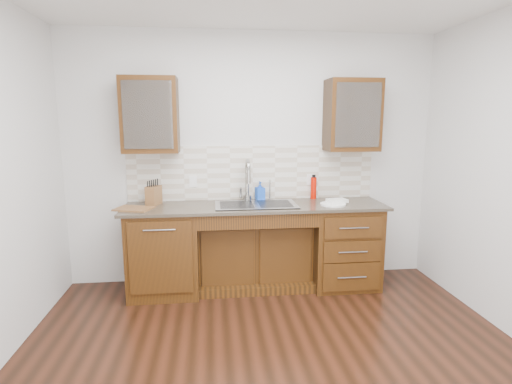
{
  "coord_description": "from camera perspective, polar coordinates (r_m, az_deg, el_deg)",
  "views": [
    {
      "loc": [
        -0.45,
        -2.6,
        1.79
      ],
      "look_at": [
        0.0,
        1.4,
        1.05
      ],
      "focal_mm": 28.0,
      "sensor_mm": 36.0,
      "label": 1
    }
  ],
  "objects": [
    {
      "name": "wall_front",
      "position": [
        1.01,
        21.63,
        -15.97
      ],
      "size": [
        4.0,
        0.1,
        2.7
      ],
      "primitive_type": "cube",
      "color": "silver",
      "rests_on": "ground"
    },
    {
      "name": "outlet_right",
      "position": [
        4.51,
        7.77,
        1.79
      ],
      "size": [
        0.08,
        0.01,
        0.12
      ],
      "primitive_type": "cube",
      "color": "white",
      "rests_on": "backsplash"
    },
    {
      "name": "cup_right_b",
      "position": [
        4.49,
        15.24,
        9.83
      ],
      "size": [
        0.12,
        0.12,
        0.09
      ],
      "primitive_type": "imported",
      "rotation": [
        0.0,
        0.0,
        0.18
      ],
      "color": "white",
      "rests_on": "upper_cabinet_right"
    },
    {
      "name": "ground",
      "position": [
        3.21,
        3.09,
        -24.52
      ],
      "size": [
        4.0,
        3.5,
        0.1
      ],
      "primitive_type": "cube",
      "color": "#37180D"
    },
    {
      "name": "faucet",
      "position": [
        4.31,
        -1.28,
        1.34
      ],
      "size": [
        0.04,
        0.04,
        0.4
      ],
      "primitive_type": "cylinder",
      "color": "#999993",
      "rests_on": "countertop"
    },
    {
      "name": "base_cabinet_right",
      "position": [
        4.48,
        12.21,
        -7.36
      ],
      "size": [
        0.7,
        0.62,
        0.88
      ],
      "primitive_type": "cube",
      "color": "#593014",
      "rests_on": "ground"
    },
    {
      "name": "cup_left_b",
      "position": [
        4.2,
        -13.06,
        9.92
      ],
      "size": [
        0.13,
        0.13,
        0.09
      ],
      "primitive_type": "imported",
      "rotation": [
        0.0,
        0.0,
        0.41
      ],
      "color": "white",
      "rests_on": "upper_cabinet_left"
    },
    {
      "name": "knife_block",
      "position": [
        4.27,
        -14.41,
        -0.45
      ],
      "size": [
        0.16,
        0.2,
        0.2
      ],
      "primitive_type": "cube",
      "rotation": [
        0.0,
        0.0,
        -0.35
      ],
      "color": "olive",
      "rests_on": "countertop"
    },
    {
      "name": "upper_cabinet_right",
      "position": [
        4.44,
        13.57,
        10.59
      ],
      "size": [
        0.55,
        0.34,
        0.75
      ],
      "primitive_type": "cube",
      "color": "#593014",
      "rests_on": "wall_back"
    },
    {
      "name": "cup_left_a",
      "position": [
        4.23,
        -15.46,
        9.81
      ],
      "size": [
        0.14,
        0.14,
        0.09
      ],
      "primitive_type": "imported",
      "rotation": [
        0.0,
        0.0,
        0.17
      ],
      "color": "white",
      "rests_on": "upper_cabinet_left"
    },
    {
      "name": "base_cabinet_left",
      "position": [
        4.28,
        -12.93,
        -8.21
      ],
      "size": [
        0.7,
        0.62,
        0.88
      ],
      "primitive_type": "cube",
      "color": "#593014",
      "rests_on": "ground"
    },
    {
      "name": "countertop",
      "position": [
        4.14,
        -0.04,
        -2.05
      ],
      "size": [
        2.7,
        0.65,
        0.03
      ],
      "primitive_type": "cube",
      "color": "#84705B",
      "rests_on": "base_cabinet_left"
    },
    {
      "name": "backsplash",
      "position": [
        4.4,
        -0.5,
        2.78
      ],
      "size": [
        2.7,
        0.02,
        0.59
      ],
      "primitive_type": "cube",
      "color": "beige",
      "rests_on": "wall_back"
    },
    {
      "name": "dish_towel",
      "position": [
        4.29,
        11.5,
        -1.21
      ],
      "size": [
        0.22,
        0.18,
        0.03
      ],
      "primitive_type": "cube",
      "rotation": [
        0.0,
        0.0,
        0.18
      ],
      "color": "white",
      "rests_on": "plate"
    },
    {
      "name": "cup_right_a",
      "position": [
        4.41,
        12.57,
        9.94
      ],
      "size": [
        0.15,
        0.15,
        0.09
      ],
      "primitive_type": "imported",
      "rotation": [
        0.0,
        0.0,
        -0.39
      ],
      "color": "white",
      "rests_on": "upper_cabinet_right"
    },
    {
      "name": "soap_bottle",
      "position": [
        4.37,
        0.58,
        0.17
      ],
      "size": [
        0.11,
        0.11,
        0.2
      ],
      "primitive_type": "imported",
      "rotation": [
        0.0,
        0.0,
        0.23
      ],
      "color": "blue",
      "rests_on": "countertop"
    },
    {
      "name": "outlet_left",
      "position": [
        4.38,
        -8.97,
        1.49
      ],
      "size": [
        0.08,
        0.01,
        0.12
      ],
      "primitive_type": "cube",
      "color": "white",
      "rests_on": "backsplash"
    },
    {
      "name": "wall_back",
      "position": [
        4.44,
        -0.58,
        4.74
      ],
      "size": [
        4.0,
        0.1,
        2.7
      ],
      "primitive_type": "cube",
      "color": "silver",
      "rests_on": "ground"
    },
    {
      "name": "sink",
      "position": [
        4.14,
        -0.02,
        -3.04
      ],
      "size": [
        0.84,
        0.46,
        0.19
      ],
      "primitive_type": "cube",
      "color": "#9E9EA5",
      "rests_on": "countertop"
    },
    {
      "name": "cutting_board",
      "position": [
        4.11,
        -17.05,
        -2.28
      ],
      "size": [
        0.4,
        0.34,
        0.02
      ],
      "primitive_type": "cube",
      "rotation": [
        0.0,
        0.0,
        -0.32
      ],
      "color": "brown",
      "rests_on": "countertop"
    },
    {
      "name": "base_cabinet_center",
      "position": [
        4.39,
        -0.19,
        -8.71
      ],
      "size": [
        1.2,
        0.44,
        0.7
      ],
      "primitive_type": "cube",
      "color": "#593014",
      "rests_on": "ground"
    },
    {
      "name": "filter_tap",
      "position": [
        4.36,
        1.98,
        0.38
      ],
      "size": [
        0.02,
        0.02,
        0.24
      ],
      "primitive_type": "cylinder",
      "color": "#999993",
      "rests_on": "countertop"
    },
    {
      "name": "upper_cabinet_left",
      "position": [
        4.22,
        -14.86,
        10.56
      ],
      "size": [
        0.55,
        0.34,
        0.75
      ],
      "primitive_type": "cube",
      "color": "#593014",
      "rests_on": "wall_back"
    },
    {
      "name": "plate",
      "position": [
        4.21,
        10.95,
        -1.73
      ],
      "size": [
        0.32,
        0.32,
        0.01
      ],
      "primitive_type": "cylinder",
      "rotation": [
        0.0,
        0.0,
        0.23
      ],
      "color": "white",
      "rests_on": "countertop"
    },
    {
      "name": "water_bottle",
      "position": [
        4.49,
        8.22,
        0.56
      ],
      "size": [
        0.08,
        0.08,
        0.24
      ],
      "primitive_type": "cylinder",
      "rotation": [
        0.0,
        0.0,
        0.37
      ],
      "color": "#BF0E00",
      "rests_on": "countertop"
    }
  ]
}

